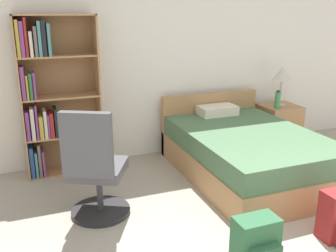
% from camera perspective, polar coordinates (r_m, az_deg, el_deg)
% --- Properties ---
extents(wall_back, '(9.00, 0.06, 2.60)m').
position_cam_1_polar(wall_back, '(5.03, 0.94, 10.46)').
color(wall_back, white).
rests_on(wall_back, ground_plane).
extents(bookshelf, '(0.88, 0.33, 1.86)m').
position_cam_1_polar(bookshelf, '(4.51, -17.64, 4.49)').
color(bookshelf, '#AD7F51').
rests_on(bookshelf, ground_plane).
extents(bed, '(1.40, 2.05, 0.81)m').
position_cam_1_polar(bed, '(4.54, 11.63, -3.84)').
color(bed, '#AD7F51').
rests_on(bed, ground_plane).
extents(office_chair, '(0.66, 0.71, 1.09)m').
position_cam_1_polar(office_chair, '(3.50, -11.03, -6.86)').
color(office_chair, '#232326').
rests_on(office_chair, ground_plane).
extents(nightstand, '(0.52, 0.50, 0.59)m').
position_cam_1_polar(nightstand, '(5.68, 16.47, 0.15)').
color(nightstand, '#AD7F51').
rests_on(nightstand, ground_plane).
extents(table_lamp, '(0.26, 0.26, 0.56)m').
position_cam_1_polar(table_lamp, '(5.49, 17.01, 7.48)').
color(table_lamp, '#B2B2B7').
rests_on(table_lamp, nightstand).
extents(water_bottle, '(0.08, 0.08, 0.25)m').
position_cam_1_polar(water_bottle, '(5.40, 16.36, 3.84)').
color(water_bottle, '#3F8C4C').
rests_on(water_bottle, nightstand).
extents(backpack_green, '(0.35, 0.28, 0.35)m').
position_cam_1_polar(backpack_green, '(3.14, 13.34, -16.52)').
color(backpack_green, '#2D603D').
rests_on(backpack_green, ground_plane).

